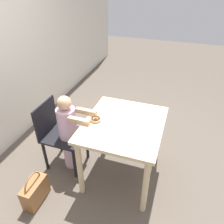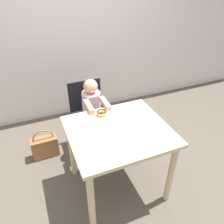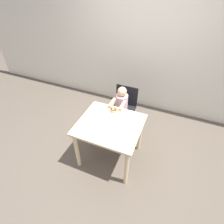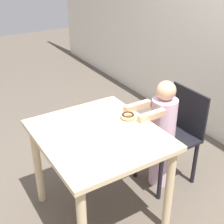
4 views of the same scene
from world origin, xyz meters
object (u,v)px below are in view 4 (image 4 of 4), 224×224
Objects in this scene: chair at (173,135)px; child_figure at (162,134)px; donut at (128,116)px; handbag at (131,135)px.

chair is 0.14m from child_figure.
handbag is at bearing 141.59° from donut.
child_figure is 8.86× the size of donut.
chair is at bearing 89.53° from donut.
donut is at bearing -90.47° from chair.
child_figure is at bearing -11.43° from handbag.
donut is (-0.00, -0.48, 0.33)m from chair.
child_figure is at bearing 89.36° from donut.
handbag is at bearing 168.57° from child_figure.
chair is at bearing 0.83° from handbag.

